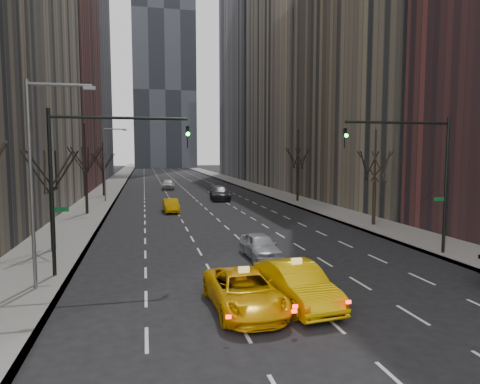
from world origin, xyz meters
TOP-DOWN VIEW (x-y plane):
  - ground at (0.00, 0.00)m, footprint 400.00×400.00m
  - sidewalk_left at (-12.25, 70.00)m, footprint 4.50×320.00m
  - sidewalk_right at (12.25, 70.00)m, footprint 4.50×320.00m
  - bld_left_far at (-21.50, 66.00)m, footprint 14.00×28.00m
  - bld_left_deep at (-21.50, 96.00)m, footprint 14.00×30.00m
  - bld_right_far at (21.50, 64.00)m, footprint 14.00×28.00m
  - bld_right_deep at (21.50, 95.00)m, footprint 14.00×30.00m
  - tower_far at (2.00, 170.00)m, footprint 24.00×24.00m
  - tree_lw_b at (-12.00, 18.00)m, footprint 3.36×3.50m
  - tree_lw_c at (-12.00, 34.00)m, footprint 3.36×3.50m
  - tree_lw_d at (-12.00, 52.00)m, footprint 3.36×3.50m
  - tree_rw_b at (12.00, 22.00)m, footprint 3.36×3.50m
  - tree_rw_c at (12.00, 40.00)m, footprint 3.36×3.50m
  - traffic_mast_left at (-9.11, 12.00)m, footprint 6.69×0.39m
  - traffic_mast_right at (9.11, 12.00)m, footprint 6.69×0.39m
  - streetlight_near at (-10.84, 10.00)m, footprint 2.83×0.22m
  - streetlight_far at (-10.84, 45.00)m, footprint 2.83×0.22m
  - taxi_suv at (-2.80, 5.91)m, footprint 2.63×5.40m
  - taxi_sedan at (-0.63, 6.01)m, footprint 2.34×5.23m
  - silver_sedan_ahead at (-0.02, 13.68)m, footprint 1.85×4.24m
  - far_taxi at (-3.88, 34.19)m, footprint 1.64×4.22m
  - far_suv_grey at (3.01, 44.29)m, footprint 2.93×6.16m
  - far_car_white at (-2.60, 62.08)m, footprint 2.39×5.09m

SIDE VIEW (x-z plane):
  - ground at x=0.00m, z-range 0.00..0.00m
  - sidewalk_left at x=-12.25m, z-range 0.00..0.15m
  - sidewalk_right at x=12.25m, z-range 0.00..0.15m
  - far_taxi at x=-3.88m, z-range 0.00..1.37m
  - silver_sedan_ahead at x=-0.02m, z-range 0.00..1.42m
  - taxi_suv at x=-2.80m, z-range 0.00..1.48m
  - taxi_sedan at x=-0.63m, z-range 0.00..1.67m
  - far_car_white at x=-2.60m, z-range 0.00..1.69m
  - far_suv_grey at x=3.01m, z-range 0.00..1.73m
  - tree_lw_d at x=-12.00m, z-range -0.12..7.24m
  - tree_lw_b at x=-12.00m, z-range -0.19..7.63m
  - tree_rw_b at x=12.00m, z-range -0.19..7.63m
  - tree_lw_c at x=-12.00m, z-range -0.33..8.41m
  - tree_rw_c at x=12.00m, z-range -0.33..8.41m
  - traffic_mast_left at x=-9.11m, z-range 1.49..9.49m
  - traffic_mast_right at x=9.11m, z-range 1.49..9.49m
  - streetlight_near at x=-10.84m, z-range 1.12..10.12m
  - streetlight_far at x=-10.84m, z-range 1.12..10.12m
  - bld_left_far at x=-21.50m, z-range 0.00..44.00m
  - bld_right_far at x=21.50m, z-range 0.00..50.00m
  - bld_right_deep at x=21.50m, z-range 0.00..58.00m
  - bld_left_deep at x=-21.50m, z-range 0.00..60.00m
  - tower_far at x=2.00m, z-range 0.00..120.00m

